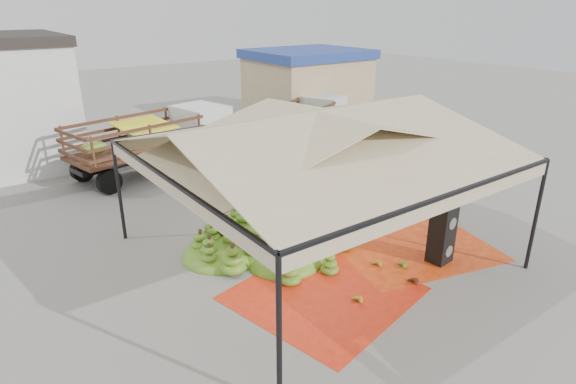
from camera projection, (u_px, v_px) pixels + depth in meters
ground at (314, 252)px, 13.57m from camera, size 90.00×90.00×0.00m
canopy_tent at (316, 139)px, 12.36m from camera, size 8.10×8.10×4.00m
building_tan at (307, 85)px, 28.07m from camera, size 6.30×5.30×4.10m
tarp_left at (324, 293)px, 11.63m from camera, size 4.58×4.44×0.01m
tarp_right at (403, 239)px, 14.30m from camera, size 5.25×5.40×0.01m
banana_heap at (277, 226)px, 13.81m from camera, size 5.59×4.64×1.18m
hand_yellow_a at (375, 263)px, 12.76m from camera, size 0.49×0.41×0.21m
hand_yellow_b at (356, 299)px, 11.23m from camera, size 0.45×0.38×0.20m
hand_red_a at (411, 281)px, 11.96m from camera, size 0.56×0.50×0.21m
hand_red_b at (433, 236)px, 14.27m from camera, size 0.52×0.50×0.18m
hand_green at (400, 264)px, 12.72m from camera, size 0.58×0.53×0.22m
hanging_bunches at (258, 156)px, 13.23m from camera, size 3.24×0.24×0.20m
speaker_stack at (442, 234)px, 12.80m from camera, size 0.63×0.56×1.62m
banana_leaves at (259, 263)px, 13.01m from camera, size 0.96×1.36×3.70m
vendor at (264, 156)px, 18.79m from camera, size 0.78×0.60×1.93m
truck_left at (159, 135)px, 19.92m from camera, size 7.13×3.70×2.33m
truck_right at (305, 118)px, 23.62m from camera, size 6.35×4.25×2.07m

